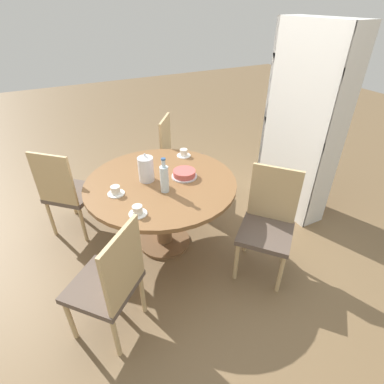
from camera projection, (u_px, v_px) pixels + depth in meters
name	position (u px, v px, depth m)	size (l,w,h in m)	color
ground_plane	(165.00, 242.00, 2.98)	(14.00, 14.00, 0.00)	brown
dining_table	(162.00, 194.00, 2.67)	(1.32, 1.32, 0.71)	brown
chair_a	(268.00, 222.00, 2.47)	(0.59, 0.59, 0.93)	tan
chair_b	(177.00, 156.00, 3.50)	(0.59, 0.59, 0.93)	tan
chair_c	(67.00, 191.00, 2.87)	(0.59, 0.59, 0.93)	tan
chair_d	(110.00, 282.00, 1.95)	(0.59, 0.59, 0.93)	tan
bookshelf	(299.00, 128.00, 3.02)	(0.83, 0.28, 1.91)	silver
coffee_pot	(146.00, 168.00, 2.54)	(0.13, 0.13, 0.26)	silver
water_bottle	(164.00, 178.00, 2.39)	(0.07, 0.07, 0.30)	silver
cake_main	(184.00, 174.00, 2.64)	(0.23, 0.23, 0.06)	silver
cup_a	(116.00, 191.00, 2.41)	(0.14, 0.14, 0.07)	white
cup_b	(138.00, 211.00, 2.18)	(0.14, 0.14, 0.07)	white
cup_c	(184.00, 153.00, 2.99)	(0.14, 0.14, 0.07)	white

